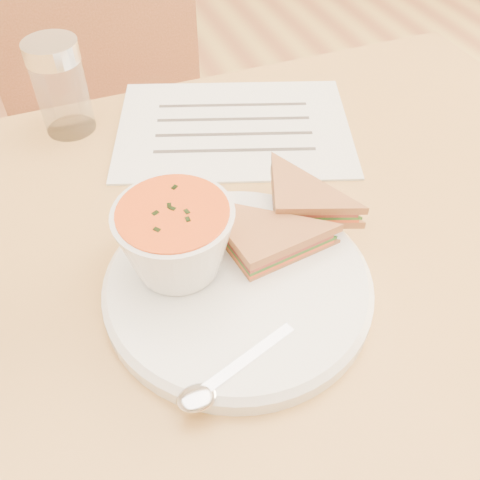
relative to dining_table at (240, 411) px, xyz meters
name	(u,v)px	position (x,y,z in m)	size (l,w,h in m)	color
dining_table	(240,411)	(0.00, 0.00, 0.00)	(1.00, 0.70, 0.75)	olive
chair_far	(135,152)	(-0.02, 0.56, 0.12)	(0.44, 0.44, 0.98)	brown
plate	(238,286)	(-0.02, -0.05, 0.38)	(0.26, 0.26, 0.02)	white
soup_bowl	(176,242)	(-0.07, -0.02, 0.43)	(0.11, 0.11, 0.08)	white
sandwich_half_a	(250,276)	(-0.01, -0.06, 0.41)	(0.11, 0.11, 0.03)	#A06738
sandwich_half_b	(275,219)	(0.03, -0.01, 0.42)	(0.09, 0.09, 0.03)	#A06738
spoon	(243,363)	(-0.05, -0.14, 0.40)	(0.17, 0.03, 0.01)	silver
paper_menu	(234,127)	(0.07, 0.21, 0.38)	(0.31, 0.23, 0.00)	white
condiment_shaker	(61,87)	(-0.13, 0.29, 0.44)	(0.07, 0.07, 0.12)	silver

